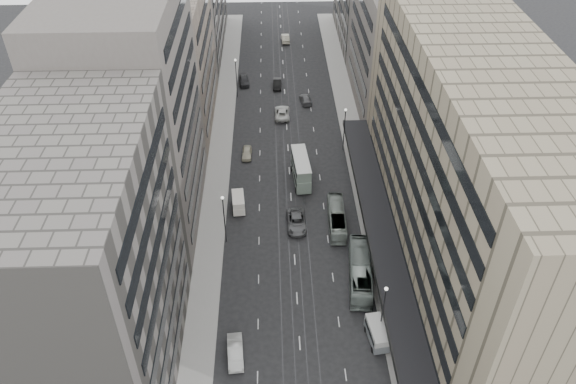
{
  "coord_description": "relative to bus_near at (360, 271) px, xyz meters",
  "views": [
    {
      "loc": [
        -2.78,
        -47.36,
        55.7
      ],
      "look_at": [
        -0.66,
        16.29,
        5.47
      ],
      "focal_mm": 35.0,
      "sensor_mm": 36.0,
      "label": 1
    }
  ],
  "objects": [
    {
      "name": "pedestrian",
      "position": [
        1.7,
        -10.19,
        -0.55
      ],
      "size": [
        0.8,
        0.69,
        1.87
      ],
      "primitive_type": "imported",
      "rotation": [
        0.0,
        0.0,
        3.57
      ],
      "color": "black",
      "rests_on": "sidewalk_right"
    },
    {
      "name": "sedan_6",
      "position": [
        -9.27,
        42.92,
        -0.81
      ],
      "size": [
        2.77,
        5.95,
        1.65
      ],
      "primitive_type": "imported",
      "rotation": [
        0.0,
        0.0,
        3.14
      ],
      "color": "silver",
      "rests_on": "ground"
    },
    {
      "name": "sedan_2",
      "position": [
        -7.94,
        11.0,
        -0.81
      ],
      "size": [
        2.87,
        6.01,
        1.65
      ],
      "primitive_type": "imported",
      "rotation": [
        0.0,
        0.0,
        0.02
      ],
      "color": "#545457",
      "rests_on": "ground"
    },
    {
      "name": "lamp_right_near",
      "position": [
        1.2,
        -9.0,
        3.57
      ],
      "size": [
        0.44,
        0.44,
        8.32
      ],
      "color": "#262628",
      "rests_on": "ground"
    },
    {
      "name": "double_decker",
      "position": [
        -6.73,
        22.1,
        0.82
      ],
      "size": [
        3.1,
        8.47,
        4.54
      ],
      "rotation": [
        0.0,
        0.0,
        0.08
      ],
      "color": "slate",
      "rests_on": "ground"
    },
    {
      "name": "lamp_left_near",
      "position": [
        -18.2,
        8.0,
        3.57
      ],
      "size": [
        0.44,
        0.44,
        8.32
      ],
      "color": "#262628",
      "rests_on": "ground"
    },
    {
      "name": "sedan_7",
      "position": [
        -4.43,
        48.28,
        -0.95
      ],
      "size": [
        2.51,
        4.96,
        1.38
      ],
      "primitive_type": "imported",
      "rotation": [
        0.0,
        0.0,
        3.27
      ],
      "color": "#4E4E50",
      "rests_on": "ground"
    },
    {
      "name": "department_store",
      "position": [
        12.95,
        4.0,
        13.31
      ],
      "size": [
        19.2,
        60.0,
        30.0
      ],
      "color": "#7F745C",
      "rests_on": "ground"
    },
    {
      "name": "sedan_9",
      "position": [
        -7.58,
        78.41,
        -0.78
      ],
      "size": [
        1.96,
        5.24,
        1.71
      ],
      "primitive_type": "imported",
      "rotation": [
        0.0,
        0.0,
        3.17
      ],
      "color": "#AAA58D",
      "rests_on": "ground"
    },
    {
      "name": "building_right_mid",
      "position": [
        13.0,
        48.0,
        10.36
      ],
      "size": [
        15.0,
        28.0,
        24.0
      ],
      "primitive_type": "cube",
      "color": "#544E49",
      "rests_on": "ground"
    },
    {
      "name": "lamp_left_far",
      "position": [
        -18.2,
        51.0,
        3.57
      ],
      "size": [
        0.44,
        0.44,
        8.32
      ],
      "color": "#262628",
      "rests_on": "ground"
    },
    {
      "name": "sedan_1",
      "position": [
        -16.08,
        -11.6,
        -0.8
      ],
      "size": [
        2.16,
        5.17,
        1.66
      ],
      "primitive_type": "imported",
      "rotation": [
        0.0,
        0.0,
        0.08
      ],
      "color": "#B6B6B2",
      "rests_on": "ground"
    },
    {
      "name": "sidewalk_left",
      "position": [
        -20.5,
        33.5,
        -1.56
      ],
      "size": [
        4.0,
        125.0,
        0.15
      ],
      "primitive_type": "cube",
      "color": "gray",
      "rests_on": "ground"
    },
    {
      "name": "bus_far",
      "position": [
        -1.98,
        11.07,
        -0.28
      ],
      "size": [
        2.6,
        9.81,
        2.71
      ],
      "primitive_type": "imported",
      "rotation": [
        0.0,
        0.0,
        3.11
      ],
      "color": "#909C93",
      "rests_on": "ground"
    },
    {
      "name": "panel_van",
      "position": [
        -16.66,
        15.18,
        -0.23
      ],
      "size": [
        2.3,
        4.19,
        2.55
      ],
      "rotation": [
        0.0,
        0.0,
        0.09
      ],
      "color": "silver",
      "rests_on": "ground"
    },
    {
      "name": "lamp_right_far",
      "position": [
        1.2,
        31.0,
        3.57
      ],
      "size": [
        0.44,
        0.44,
        8.32
      ],
      "color": "#262628",
      "rests_on": "ground"
    },
    {
      "name": "sedan_4",
      "position": [
        -15.73,
        29.51,
        -0.93
      ],
      "size": [
        1.78,
        4.2,
        1.42
      ],
      "primitive_type": "imported",
      "rotation": [
        0.0,
        0.0,
        -0.03
      ],
      "color": "#B7B198",
      "rests_on": "ground"
    },
    {
      "name": "bus_near",
      "position": [
        0.0,
        0.0,
        0.0
      ],
      "size": [
        3.94,
        11.97,
        3.27
      ],
      "primitive_type": "imported",
      "rotation": [
        0.0,
        0.0,
        3.04
      ],
      "color": "gray",
      "rests_on": "ground"
    },
    {
      "name": "building_left_b",
      "position": [
        -30.0,
        15.0,
        15.36
      ],
      "size": [
        15.0,
        26.0,
        34.0
      ],
      "primitive_type": "cube",
      "color": "#544E49",
      "rests_on": "ground"
    },
    {
      "name": "building_left_c",
      "position": [
        -30.0,
        42.0,
        10.86
      ],
      "size": [
        15.0,
        28.0,
        25.0
      ],
      "primitive_type": "cube",
      "color": "#796B5E",
      "rests_on": "ground"
    },
    {
      "name": "sedan_8",
      "position": [
        -17.0,
        56.59,
        -0.79
      ],
      "size": [
        2.5,
        5.12,
        1.68
      ],
      "primitive_type": "imported",
      "rotation": [
        0.0,
        0.0,
        0.11
      ],
      "color": "black",
      "rests_on": "ground"
    },
    {
      "name": "vw_microbus",
      "position": [
        0.7,
        -9.88,
        -0.27
      ],
      "size": [
        2.55,
        4.74,
        2.45
      ],
      "rotation": [
        0.0,
        0.0,
        0.13
      ],
      "color": "slate",
      "rests_on": "ground"
    },
    {
      "name": "sidewalk_right",
      "position": [
        3.5,
        33.5,
        -1.56
      ],
      "size": [
        4.0,
        125.0,
        0.15
      ],
      "primitive_type": "cube",
      "color": "gray",
      "rests_on": "ground"
    },
    {
      "name": "ground",
      "position": [
        -8.5,
        -4.0,
        -1.64
      ],
      "size": [
        220.0,
        220.0,
        0.0
      ],
      "primitive_type": "plane",
      "color": "black",
      "rests_on": "ground"
    },
    {
      "name": "building_left_a",
      "position": [
        -30.0,
        -12.0,
        13.36
      ],
      "size": [
        15.0,
        28.0,
        30.0
      ],
      "primitive_type": "cube",
      "color": "#5B5852",
      "rests_on": "ground"
    },
    {
      "name": "sedan_5",
      "position": [
        -9.99,
        54.95,
        -0.85
      ],
      "size": [
        1.76,
        4.78,
        1.56
      ],
      "primitive_type": "imported",
      "rotation": [
        0.0,
        0.0,
        -0.02
      ],
      "color": "black",
      "rests_on": "ground"
    }
  ]
}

